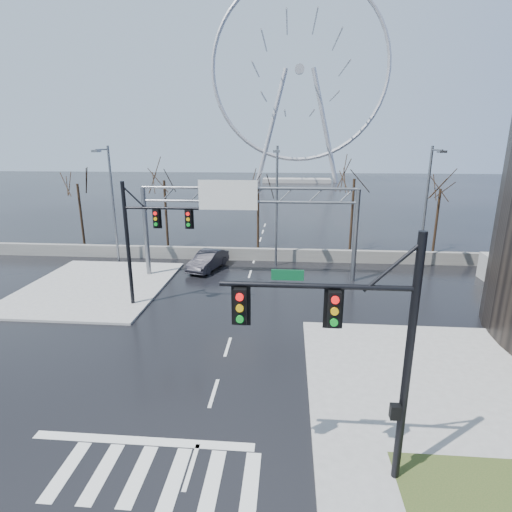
# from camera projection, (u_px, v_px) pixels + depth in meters

# --- Properties ---
(ground) EXTENTS (260.00, 260.00, 0.00)m
(ground) POSITION_uv_depth(u_px,v_px,m) (214.00, 393.00, 16.90)
(ground) COLOR black
(ground) RESTS_ON ground
(sidewalk_right_ext) EXTENTS (12.00, 10.00, 0.15)m
(sidewalk_right_ext) POSITION_uv_depth(u_px,v_px,m) (440.00, 376.00, 18.01)
(sidewalk_right_ext) COLOR gray
(sidewalk_right_ext) RESTS_ON ground
(sidewalk_far) EXTENTS (10.00, 12.00, 0.15)m
(sidewalk_far) POSITION_uv_depth(u_px,v_px,m) (96.00, 286.00, 29.25)
(sidewalk_far) COLOR gray
(sidewalk_far) RESTS_ON ground
(grass_strip) EXTENTS (5.00, 4.00, 0.02)m
(grass_strip) POSITION_uv_depth(u_px,v_px,m) (493.00, 509.00, 11.36)
(grass_strip) COLOR #2D431B
(grass_strip) RESTS_ON sidewalk_near
(barrier_wall) EXTENTS (52.00, 0.50, 1.10)m
(barrier_wall) POSITION_uv_depth(u_px,v_px,m) (254.00, 254.00, 35.92)
(barrier_wall) COLOR slate
(barrier_wall) RESTS_ON ground
(signal_mast_near) EXTENTS (5.52, 0.41, 8.00)m
(signal_mast_near) POSITION_uv_depth(u_px,v_px,m) (362.00, 339.00, 11.29)
(signal_mast_near) COLOR black
(signal_mast_near) RESTS_ON ground
(signal_mast_far) EXTENTS (4.72, 0.41, 8.00)m
(signal_mast_far) POSITION_uv_depth(u_px,v_px,m) (144.00, 233.00, 24.63)
(signal_mast_far) COLOR black
(signal_mast_far) RESTS_ON ground
(sign_gantry) EXTENTS (16.36, 0.40, 7.60)m
(sign_gantry) POSITION_uv_depth(u_px,v_px,m) (243.00, 213.00, 29.86)
(sign_gantry) COLOR slate
(sign_gantry) RESTS_ON ground
(streetlight_left) EXTENTS (0.50, 2.55, 10.00)m
(streetlight_left) POSITION_uv_depth(u_px,v_px,m) (111.00, 196.00, 33.65)
(streetlight_left) COLOR slate
(streetlight_left) RESTS_ON ground
(streetlight_mid) EXTENTS (0.50, 2.55, 10.00)m
(streetlight_mid) POSITION_uv_depth(u_px,v_px,m) (277.00, 198.00, 32.55)
(streetlight_mid) COLOR slate
(streetlight_mid) RESTS_ON ground
(streetlight_right) EXTENTS (0.50, 2.55, 10.00)m
(streetlight_right) POSITION_uv_depth(u_px,v_px,m) (428.00, 200.00, 31.61)
(streetlight_right) COLOR slate
(streetlight_right) RESTS_ON ground
(tree_far_left) EXTENTS (3.50, 3.50, 7.00)m
(tree_far_left) POSITION_uv_depth(u_px,v_px,m) (78.00, 191.00, 39.80)
(tree_far_left) COLOR black
(tree_far_left) RESTS_ON ground
(tree_left) EXTENTS (3.75, 3.75, 7.50)m
(tree_left) POSITION_uv_depth(u_px,v_px,m) (164.00, 188.00, 38.50)
(tree_left) COLOR black
(tree_left) RESTS_ON ground
(tree_center) EXTENTS (3.25, 3.25, 6.50)m
(tree_center) POSITION_uv_depth(u_px,v_px,m) (258.00, 196.00, 38.98)
(tree_center) COLOR black
(tree_center) RESTS_ON ground
(tree_right) EXTENTS (3.90, 3.90, 7.80)m
(tree_right) POSITION_uv_depth(u_px,v_px,m) (354.00, 188.00, 37.03)
(tree_right) COLOR black
(tree_right) RESTS_ON ground
(tree_far_right) EXTENTS (3.40, 3.40, 6.80)m
(tree_far_right) POSITION_uv_depth(u_px,v_px,m) (440.00, 196.00, 37.10)
(tree_far_right) COLOR black
(tree_far_right) RESTS_ON ground
(ferris_wheel) EXTENTS (45.00, 6.00, 50.91)m
(ferris_wheel) POSITION_uv_depth(u_px,v_px,m) (299.00, 77.00, 100.45)
(ferris_wheel) COLOR gray
(ferris_wheel) RESTS_ON ground
(car) EXTENTS (2.97, 5.03, 1.57)m
(car) POSITION_uv_depth(u_px,v_px,m) (208.00, 260.00, 33.27)
(car) COLOR black
(car) RESTS_ON ground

